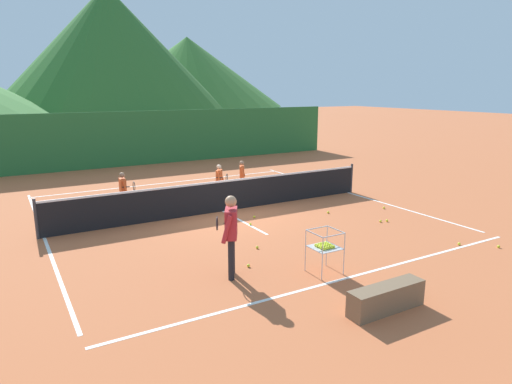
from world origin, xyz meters
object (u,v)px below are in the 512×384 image
Objects in this scene: student_1 at (220,178)px; tennis_ball_2 at (257,247)px; student_0 at (123,188)px; tennis_ball_6 at (459,244)px; instructor at (231,229)px; tennis_ball_9 at (254,217)px; tennis_ball_8 at (499,247)px; tennis_ball_3 at (384,208)px; student_2 at (242,174)px; tennis_ball_5 at (381,221)px; tennis_ball_1 at (387,221)px; tennis_net at (223,196)px; courtside_bench at (386,298)px; ball_cart at (325,246)px; tennis_ball_4 at (248,266)px; tennis_ball_7 at (250,224)px; tennis_ball_0 at (328,212)px.

tennis_ball_2 is (-1.35, -4.85, -0.69)m from student_1.
student_0 reaches higher than tennis_ball_6.
instructor is 6.53m from student_1.
tennis_ball_8 is at bearing -53.48° from tennis_ball_9.
instructor is 24.82× the size of tennis_ball_3.
student_2 is 5.10m from tennis_ball_3.
tennis_ball_3 is (7.17, -3.86, -0.70)m from student_0.
tennis_ball_9 is (-2.90, 2.18, 0.00)m from tennis_ball_5.
tennis_ball_3 is at bearing 86.17° from tennis_ball_8.
student_1 is 5.08m from tennis_ball_2.
tennis_ball_1 and tennis_ball_5 have the same top height.
tennis_ball_3 and tennis_ball_6 have the same top height.
tennis_ball_2 is at bearing -102.50° from tennis_net.
tennis_ball_9 is at bearing 163.97° from tennis_ball_3.
instructor is 1.40× the size of student_1.
tennis_ball_2 is 3.77m from courtside_bench.
instructor reaches higher than tennis_ball_2.
ball_cart reaches higher than tennis_ball_5.
tennis_ball_6 is 0.05× the size of courtside_bench.
tennis_ball_9 is at bearing 126.52° from tennis_ball_8.
tennis_ball_3 is (0.97, 1.07, 0.00)m from tennis_ball_1.
tennis_net is at bearing 122.60° from tennis_ball_6.
tennis_ball_1 is (2.98, -4.81, -0.69)m from student_1.
tennis_ball_5 is at bearing -71.97° from student_2.
tennis_ball_9 is (-3.80, 5.13, 0.00)m from tennis_ball_8.
courtside_bench is at bearing -136.22° from tennis_ball_1.
instructor is at bearing -126.23° from tennis_ball_9.
student_1 is at bearing 115.56° from tennis_ball_8.
tennis_ball_3 and tennis_ball_5 have the same top height.
tennis_ball_9 is (0.74, 4.20, -0.54)m from ball_cart.
instructor is 1.96m from tennis_ball_2.
tennis_ball_1 is 1.00× the size of tennis_ball_9.
student_2 is at bearing 21.17° from student_1.
student_1 is at bearing 87.41° from tennis_ball_9.
tennis_ball_2 is at bearing 104.21° from ball_cart.
tennis_net is at bearing 70.90° from tennis_ball_4.
tennis_ball_3 is 4.56m from tennis_ball_7.
student_1 is 3.94m from tennis_ball_0.
tennis_ball_1 is 1.00× the size of tennis_ball_2.
student_1 is 6.83m from ball_cart.
instructor reaches higher than tennis_ball_6.
instructor reaches higher than student_0.
student_0 is at bearing 149.29° from tennis_net.
instructor is 3.19m from courtside_bench.
student_2 reaches higher than tennis_ball_9.
ball_cart reaches higher than tennis_ball_6.
student_0 is 1.01× the size of student_1.
student_0 reaches higher than tennis_net.
tennis_ball_3 is at bearing 32.20° from ball_cart.
tennis_ball_6 is (3.89, -0.34, -0.54)m from ball_cart.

